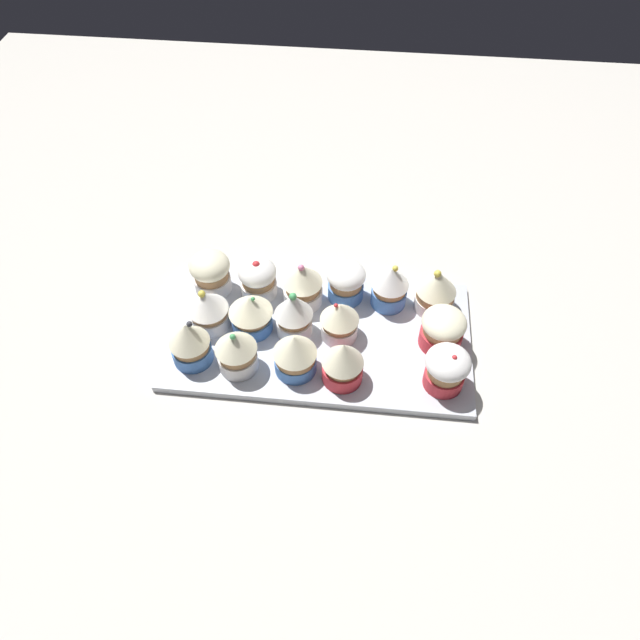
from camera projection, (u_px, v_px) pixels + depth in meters
ground_plane at (320, 344)px, 88.24cm from camera, size 180.00×180.00×3.00cm
baking_tray at (320, 335)px, 86.61cm from camera, size 44.36×23.85×1.20cm
cupcake_0 at (189, 342)px, 80.28cm from camera, size 5.74×5.74×7.84cm
cupcake_1 at (236, 350)px, 79.44cm from camera, size 5.84×5.84×7.67cm
cupcake_2 at (295, 353)px, 79.28cm from camera, size 6.11×6.11×7.22cm
cupcake_3 at (343, 362)px, 78.19cm from camera, size 5.74×5.74×7.57cm
cupcake_4 at (446, 368)px, 77.81cm from camera, size 6.13×6.13×6.98cm
cupcake_5 at (208, 309)px, 84.45cm from camera, size 5.96×5.96×7.25cm
cupcake_6 at (250, 315)px, 83.85cm from camera, size 6.45×6.45×6.81cm
cupcake_7 at (293, 315)px, 82.97cm from camera, size 5.59×5.59×8.22cm
cupcake_8 at (340, 318)px, 83.53cm from camera, size 5.65×5.65×6.81cm
cupcake_9 at (443, 329)px, 82.51cm from camera, size 6.38×6.38×6.26cm
cupcake_10 at (211, 272)px, 88.92cm from camera, size 6.20×6.20×7.02cm
cupcake_11 at (258, 278)px, 88.70cm from camera, size 5.80×5.80×6.83cm
cupcake_12 at (303, 284)px, 87.23cm from camera, size 6.01×6.01×7.83cm
cupcake_13 at (346, 281)px, 88.17cm from camera, size 5.89×5.89×6.38cm
cupcake_14 at (390, 286)px, 86.98cm from camera, size 5.65×5.65×7.68cm
cupcake_15 at (436, 291)px, 86.48cm from camera, size 5.97×5.97×7.74cm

